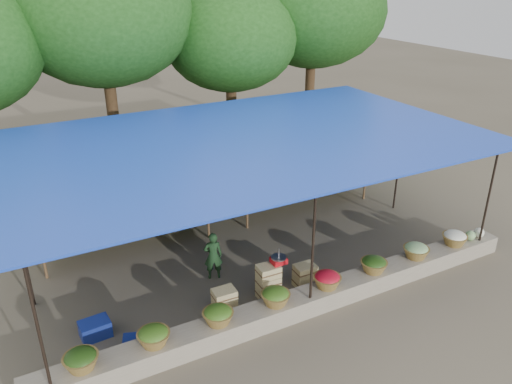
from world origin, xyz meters
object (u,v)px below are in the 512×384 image
vendor_seated (213,256)px  blue_crate_back (95,329)px  crate_counter (267,285)px  blue_crate_front (139,346)px  weighing_scale (279,260)px

vendor_seated → blue_crate_back: vendor_seated is taller
crate_counter → vendor_seated: 1.41m
blue_crate_front → blue_crate_back: blue_crate_back is taller
blue_crate_front → weighing_scale: bearing=26.1°
blue_crate_front → blue_crate_back: 1.02m
crate_counter → weighing_scale: size_ratio=7.02×
vendor_seated → blue_crate_back: bearing=32.0°
vendor_seated → crate_counter: bearing=136.0°
vendor_seated → blue_crate_back: (-2.73, -0.75, -0.40)m
weighing_scale → blue_crate_back: bearing=172.9°
weighing_scale → blue_crate_back: size_ratio=0.62×
crate_counter → vendor_seated: (-0.68, 1.21, 0.25)m
blue_crate_back → weighing_scale: bearing=-10.9°
weighing_scale → vendor_seated: size_ratio=0.30×
crate_counter → blue_crate_front: (-2.82, -0.37, -0.15)m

